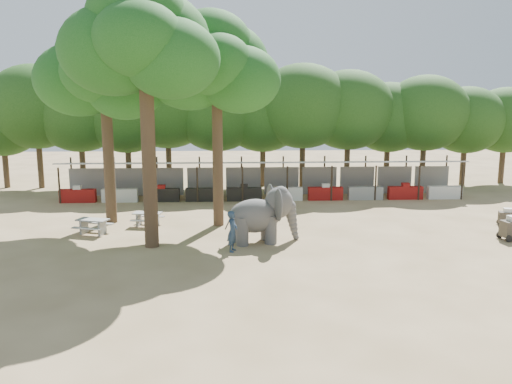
{
  "coord_description": "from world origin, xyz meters",
  "views": [
    {
      "loc": [
        -2.32,
        -20.63,
        6.54
      ],
      "look_at": [
        -1.0,
        5.0,
        2.0
      ],
      "focal_mm": 35.0,
      "sensor_mm": 36.0,
      "label": 1
    }
  ],
  "objects_px": {
    "yard_tree_left": "(103,73)",
    "handler": "(232,231)",
    "yard_tree_center": "(142,42)",
    "yard_tree_back": "(214,65)",
    "picnic_table_near": "(93,224)",
    "cart_back": "(508,217)",
    "picnic_table_far": "(148,217)",
    "elephant": "(263,215)"
  },
  "relations": [
    {
      "from": "yard_tree_left",
      "to": "cart_back",
      "type": "xyz_separation_m",
      "value": [
        21.8,
        -2.22,
        -7.71
      ]
    },
    {
      "from": "elephant",
      "to": "handler",
      "type": "relative_size",
      "value": 1.94
    },
    {
      "from": "yard_tree_left",
      "to": "picnic_table_near",
      "type": "relative_size",
      "value": 5.71
    },
    {
      "from": "yard_tree_back",
      "to": "elephant",
      "type": "xyz_separation_m",
      "value": [
        2.35,
        -3.67,
        -7.2
      ]
    },
    {
      "from": "yard_tree_center",
      "to": "cart_back",
      "type": "bearing_deg",
      "value": 8.4
    },
    {
      "from": "yard_tree_left",
      "to": "picnic_table_near",
      "type": "distance_m",
      "value": 8.18
    },
    {
      "from": "picnic_table_near",
      "to": "cart_back",
      "type": "relative_size",
      "value": 1.65
    },
    {
      "from": "picnic_table_near",
      "to": "picnic_table_far",
      "type": "height_order",
      "value": "picnic_table_near"
    },
    {
      "from": "yard_tree_center",
      "to": "yard_tree_back",
      "type": "xyz_separation_m",
      "value": [
        3.0,
        4.0,
        -0.67
      ]
    },
    {
      "from": "yard_tree_left",
      "to": "elephant",
      "type": "distance_m",
      "value": 11.77
    },
    {
      "from": "yard_tree_back",
      "to": "picnic_table_far",
      "type": "relative_size",
      "value": 6.62
    },
    {
      "from": "handler",
      "to": "cart_back",
      "type": "distance_m",
      "value": 15.45
    },
    {
      "from": "picnic_table_near",
      "to": "cart_back",
      "type": "distance_m",
      "value": 22.01
    },
    {
      "from": "elephant",
      "to": "picnic_table_near",
      "type": "xyz_separation_m",
      "value": [
        -8.55,
        1.87,
        -0.83
      ]
    },
    {
      "from": "elephant",
      "to": "picnic_table_far",
      "type": "xyz_separation_m",
      "value": [
        -6.06,
        3.46,
        -0.85
      ]
    },
    {
      "from": "picnic_table_far",
      "to": "cart_back",
      "type": "relative_size",
      "value": 1.46
    },
    {
      "from": "yard_tree_left",
      "to": "handler",
      "type": "bearing_deg",
      "value": -41.84
    },
    {
      "from": "yard_tree_left",
      "to": "picnic_table_far",
      "type": "bearing_deg",
      "value": -27.69
    },
    {
      "from": "yard_tree_left",
      "to": "yard_tree_back",
      "type": "distance_m",
      "value": 6.09
    },
    {
      "from": "yard_tree_center",
      "to": "yard_tree_back",
      "type": "height_order",
      "value": "yard_tree_center"
    },
    {
      "from": "yard_tree_left",
      "to": "handler",
      "type": "distance_m",
      "value": 11.75
    },
    {
      "from": "yard_tree_center",
      "to": "yard_tree_back",
      "type": "distance_m",
      "value": 5.04
    },
    {
      "from": "yard_tree_left",
      "to": "yard_tree_center",
      "type": "bearing_deg",
      "value": -59.04
    },
    {
      "from": "elephant",
      "to": "picnic_table_near",
      "type": "height_order",
      "value": "elephant"
    },
    {
      "from": "yard_tree_left",
      "to": "picnic_table_far",
      "type": "height_order",
      "value": "yard_tree_left"
    },
    {
      "from": "yard_tree_left",
      "to": "cart_back",
      "type": "height_order",
      "value": "yard_tree_left"
    },
    {
      "from": "handler",
      "to": "picnic_table_far",
      "type": "relative_size",
      "value": 1.08
    },
    {
      "from": "elephant",
      "to": "handler",
      "type": "xyz_separation_m",
      "value": [
        -1.48,
        -1.49,
        -0.42
      ]
    },
    {
      "from": "yard_tree_center",
      "to": "handler",
      "type": "relative_size",
      "value": 6.5
    },
    {
      "from": "yard_tree_back",
      "to": "picnic_table_near",
      "type": "relative_size",
      "value": 5.88
    },
    {
      "from": "yard_tree_center",
      "to": "picnic_table_near",
      "type": "bearing_deg",
      "value": 145.46
    },
    {
      "from": "yard_tree_left",
      "to": "picnic_table_far",
      "type": "relative_size",
      "value": 6.43
    },
    {
      "from": "yard_tree_center",
      "to": "cart_back",
      "type": "relative_size",
      "value": 10.26
    },
    {
      "from": "elephant",
      "to": "picnic_table_far",
      "type": "distance_m",
      "value": 7.03
    },
    {
      "from": "elephant",
      "to": "handler",
      "type": "distance_m",
      "value": 2.14
    },
    {
      "from": "elephant",
      "to": "picnic_table_far",
      "type": "height_order",
      "value": "elephant"
    },
    {
      "from": "handler",
      "to": "cart_back",
      "type": "height_order",
      "value": "handler"
    },
    {
      "from": "picnic_table_far",
      "to": "cart_back",
      "type": "bearing_deg",
      "value": 7.07
    },
    {
      "from": "yard_tree_left",
      "to": "handler",
      "type": "relative_size",
      "value": 5.95
    },
    {
      "from": "yard_tree_center",
      "to": "handler",
      "type": "distance_m",
      "value": 9.22
    },
    {
      "from": "yard_tree_center",
      "to": "elephant",
      "type": "distance_m",
      "value": 9.52
    },
    {
      "from": "elephant",
      "to": "cart_back",
      "type": "distance_m",
      "value": 13.7
    }
  ]
}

